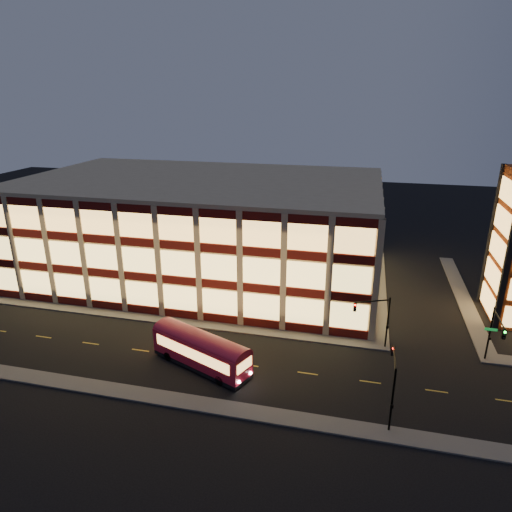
# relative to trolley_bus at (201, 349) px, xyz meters

# --- Properties ---
(ground) EXTENTS (200.00, 200.00, 0.00)m
(ground) POSITION_rel_trolley_bus_xyz_m (-5.44, 7.32, -2.06)
(ground) COLOR black
(ground) RESTS_ON ground
(sidewalk_office_south) EXTENTS (54.00, 2.00, 0.15)m
(sidewalk_office_south) POSITION_rel_trolley_bus_xyz_m (-8.44, 8.32, -1.98)
(sidewalk_office_south) COLOR #514F4C
(sidewalk_office_south) RESTS_ON ground
(sidewalk_office_east) EXTENTS (2.00, 30.00, 0.15)m
(sidewalk_office_east) POSITION_rel_trolley_bus_xyz_m (17.56, 24.32, -1.98)
(sidewalk_office_east) COLOR #514F4C
(sidewalk_office_east) RESTS_ON ground
(sidewalk_tower_west) EXTENTS (2.00, 30.00, 0.15)m
(sidewalk_tower_west) POSITION_rel_trolley_bus_xyz_m (28.56, 24.32, -1.98)
(sidewalk_tower_west) COLOR #514F4C
(sidewalk_tower_west) RESTS_ON ground
(sidewalk_near) EXTENTS (100.00, 2.00, 0.15)m
(sidewalk_near) POSITION_rel_trolley_bus_xyz_m (-5.44, -5.68, -1.98)
(sidewalk_near) COLOR #514F4C
(sidewalk_near) RESTS_ON ground
(office_building) EXTENTS (50.45, 30.45, 14.50)m
(office_building) POSITION_rel_trolley_bus_xyz_m (-8.35, 24.23, 5.19)
(office_building) COLOR tan
(office_building) RESTS_ON ground
(traffic_signal_far) EXTENTS (3.79, 1.87, 6.00)m
(traffic_signal_far) POSITION_rel_trolley_bus_xyz_m (16.77, 7.56, 2.05)
(traffic_signal_far) COLOR black
(traffic_signal_far) RESTS_ON ground
(traffic_signal_right) EXTENTS (1.20, 4.37, 6.00)m
(traffic_signal_right) POSITION_rel_trolley_bus_xyz_m (28.06, 6.69, 2.04)
(traffic_signal_right) COLOR black
(traffic_signal_right) RESTS_ON ground
(traffic_signal_near) EXTENTS (0.32, 4.45, 6.00)m
(traffic_signal_near) POSITION_rel_trolley_bus_xyz_m (18.06, -3.71, 2.07)
(traffic_signal_near) COLOR black
(traffic_signal_near) RESTS_ON ground
(trolley_bus) EXTENTS (11.16, 6.80, 3.71)m
(trolley_bus) POSITION_rel_trolley_bus_xyz_m (0.00, 0.00, 0.00)
(trolley_bus) COLOR maroon
(trolley_bus) RESTS_ON ground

